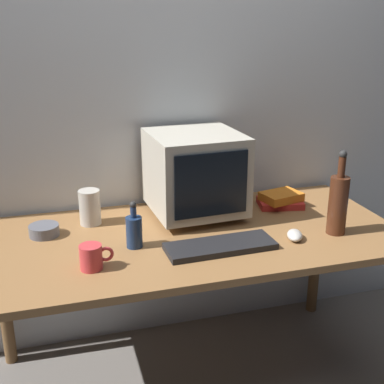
% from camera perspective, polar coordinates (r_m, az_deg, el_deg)
% --- Properties ---
extents(ground_plane, '(6.00, 6.00, 0.00)m').
position_cam_1_polar(ground_plane, '(2.45, -0.00, -20.00)').
color(ground_plane, slate).
extents(back_wall, '(4.00, 0.08, 2.50)m').
position_cam_1_polar(back_wall, '(2.36, -3.22, 11.98)').
color(back_wall, silver).
rests_on(back_wall, ground).
extents(desk, '(1.70, 0.81, 0.71)m').
position_cam_1_polar(desk, '(2.10, -0.00, -6.57)').
color(desk, olive).
rests_on(desk, ground).
extents(crt_monitor, '(0.40, 0.41, 0.37)m').
position_cam_1_polar(crt_monitor, '(2.20, 0.37, 2.12)').
color(crt_monitor, '#B2AD9E').
rests_on(crt_monitor, desk).
extents(keyboard, '(0.42, 0.16, 0.02)m').
position_cam_1_polar(keyboard, '(1.94, 3.21, -6.11)').
color(keyboard, black).
rests_on(keyboard, desk).
extents(computer_mouse, '(0.09, 0.12, 0.04)m').
position_cam_1_polar(computer_mouse, '(2.05, 11.50, -4.79)').
color(computer_mouse, beige).
rests_on(computer_mouse, desk).
extents(bottle_tall, '(0.08, 0.08, 0.35)m').
position_cam_1_polar(bottle_tall, '(2.11, 16.13, -1.16)').
color(bottle_tall, '#472314').
rests_on(bottle_tall, desk).
extents(bottle_short, '(0.06, 0.06, 0.19)m').
position_cam_1_polar(bottle_short, '(1.94, -6.54, -4.31)').
color(bottle_short, navy).
rests_on(bottle_short, desk).
extents(book_stack, '(0.22, 0.18, 0.07)m').
position_cam_1_polar(book_stack, '(2.39, 9.95, -0.86)').
color(book_stack, red).
rests_on(book_stack, desk).
extents(mug, '(0.12, 0.08, 0.09)m').
position_cam_1_polar(mug, '(1.81, -11.21, -7.19)').
color(mug, '#CC383D').
rests_on(mug, desk).
extents(cd_spindle, '(0.12, 0.12, 0.04)m').
position_cam_1_polar(cd_spindle, '(2.13, -16.32, -4.17)').
color(cd_spindle, '#595B66').
rests_on(cd_spindle, desk).
extents(metal_canister, '(0.09, 0.09, 0.15)m').
position_cam_1_polar(metal_canister, '(2.18, -11.43, -1.69)').
color(metal_canister, '#B7B2A8').
rests_on(metal_canister, desk).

